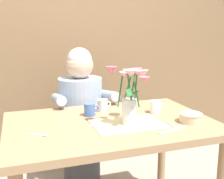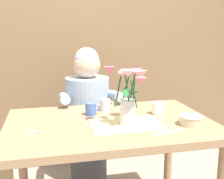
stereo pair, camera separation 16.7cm
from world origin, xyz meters
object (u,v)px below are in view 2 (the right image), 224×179
coffee_cup (105,105)px  ceramic_bowl (191,120)px  seated_person (88,119)px  tea_cup (158,108)px  flower_vase (129,92)px  ceramic_mug (91,109)px  dinner_knife (169,132)px

coffee_cup → ceramic_bowl: bearing=-42.5°
seated_person → tea_cup: bearing=-51.2°
coffee_cup → flower_vase: bearing=-76.6°
tea_cup → coffee_cup: size_ratio=1.00×
seated_person → ceramic_mug: 0.52m
tea_cup → ceramic_bowl: bearing=-65.0°
flower_vase → ceramic_bowl: size_ratio=2.45×
dinner_knife → flower_vase: bearing=120.2°
ceramic_mug → coffee_cup: 0.13m
seated_person → ceramic_bowl: size_ratio=8.35×
flower_vase → ceramic_mug: size_ratio=3.58×
seated_person → flower_vase: size_ratio=3.41×
seated_person → flower_vase: (0.14, -0.70, 0.37)m
ceramic_mug → coffee_cup: (0.11, 0.07, 0.00)m
seated_person → ceramic_bowl: (0.48, -0.78, 0.21)m
coffee_cup → seated_person: bearing=99.0°
ceramic_mug → tea_cup: bearing=-10.7°
ceramic_bowl → dinner_knife: bearing=-152.7°
ceramic_bowl → ceramic_mug: size_ratio=1.46×
ceramic_bowl → tea_cup: size_ratio=1.46×
seated_person → tea_cup: (0.37, -0.54, 0.22)m
seated_person → flower_vase: seated_person is taller
dinner_knife → coffee_cup: size_ratio=2.04×
flower_vase → dinner_knife: 0.31m
tea_cup → flower_vase: bearing=-146.9°
dinner_knife → ceramic_mug: 0.53m
flower_vase → coffee_cup: 0.35m
seated_person → dinner_knife: bearing=-65.9°
seated_person → tea_cup: 0.69m
seated_person → tea_cup: seated_person is taller
dinner_knife → tea_cup: 0.33m
ceramic_bowl → tea_cup: (-0.11, 0.23, 0.01)m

